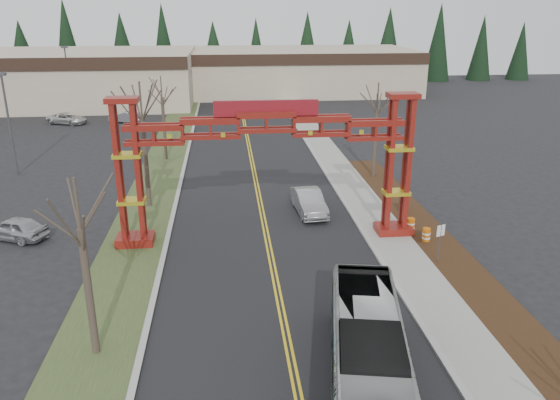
{
  "coord_description": "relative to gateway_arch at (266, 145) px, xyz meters",
  "views": [
    {
      "loc": [
        -2.35,
        -12.99,
        13.59
      ],
      "look_at": [
        0.43,
        14.43,
        3.82
      ],
      "focal_mm": 35.0,
      "sensor_mm": 36.0,
      "label": 1
    }
  ],
  "objects": [
    {
      "name": "curb_left",
      "position": [
        -6.15,
        7.0,
        -5.91
      ],
      "size": [
        0.3,
        110.0,
        0.15
      ],
      "primitive_type": "cube",
      "color": "#A8A8A3",
      "rests_on": "ground"
    },
    {
      "name": "conifer_treeline",
      "position": [
        0.25,
        74.0,
        0.5
      ],
      "size": [
        116.1,
        5.6,
        13.0
      ],
      "color": "black",
      "rests_on": "ground"
    },
    {
      "name": "retail_building_west",
      "position": [
        -30.0,
        53.96,
        -2.22
      ],
      "size": [
        46.0,
        22.3,
        7.5
      ],
      "color": "tan",
      "rests_on": "ground"
    },
    {
      "name": "silver_sedan",
      "position": [
        3.24,
        4.29,
        -5.17
      ],
      "size": [
        2.13,
        5.06,
        1.63
      ],
      "primitive_type": "imported",
      "rotation": [
        0.0,
        0.0,
        0.08
      ],
      "color": "#A5A8AD",
      "rests_on": "ground"
    },
    {
      "name": "grass_median",
      "position": [
        -8.0,
        7.0,
        -5.94
      ],
      "size": [
        4.0,
        110.0,
        0.08
      ],
      "primitive_type": "cube",
      "color": "#344422",
      "rests_on": "ground"
    },
    {
      "name": "light_pole_near",
      "position": [
        -20.28,
        15.99,
        -1.02
      ],
      "size": [
        0.74,
        0.37,
        8.58
      ],
      "color": "#3F3F44",
      "rests_on": "ground"
    },
    {
      "name": "curb_right",
      "position": [
        6.15,
        7.0,
        -5.91
      ],
      "size": [
        0.3,
        110.0,
        0.15
      ],
      "primitive_type": "cube",
      "color": "#A8A8A3",
      "rests_on": "ground"
    },
    {
      "name": "transit_bus",
      "position": [
        2.52,
        -14.73,
        -4.45
      ],
      "size": [
        4.61,
        11.28,
        3.06
      ],
      "primitive_type": "imported",
      "rotation": [
        0.0,
        0.0,
        -0.19
      ],
      "color": "#A7A8AE",
      "rests_on": "ground"
    },
    {
      "name": "parked_car_far_b",
      "position": [
        -21.68,
        37.73,
        -5.31
      ],
      "size": [
        5.32,
        3.78,
        1.35
      ],
      "primitive_type": "imported",
      "rotation": [
        0.0,
        0.0,
        1.21
      ],
      "color": "silver",
      "rests_on": "ground"
    },
    {
      "name": "parked_car_near_a",
      "position": [
        -15.54,
        1.59,
        -5.26
      ],
      "size": [
        4.59,
        3.24,
        1.45
      ],
      "primitive_type": "imported",
      "rotation": [
        0.0,
        0.0,
        4.31
      ],
      "color": "#A8ABAF",
      "rests_on": "ground"
    },
    {
      "name": "landscape_strip",
      "position": [
        10.2,
        -8.0,
        -5.92
      ],
      "size": [
        2.6,
        50.0,
        0.12
      ],
      "primitive_type": "cube",
      "color": "#311C10",
      "rests_on": "ground"
    },
    {
      "name": "bare_tree_median_near",
      "position": [
        -8.0,
        -11.06,
        -0.44
      ],
      "size": [
        3.15,
        3.15,
        7.65
      ],
      "color": "#382D26",
      "rests_on": "ground"
    },
    {
      "name": "gateway_arch",
      "position": [
        0.0,
        0.0,
        0.0
      ],
      "size": [
        18.2,
        1.6,
        8.9
      ],
      "color": "maroon",
      "rests_on": "ground"
    },
    {
      "name": "lane_line_left",
      "position": [
        -0.12,
        7.0,
        -5.96
      ],
      "size": [
        0.12,
        100.0,
        0.01
      ],
      "primitive_type": "cube",
      "color": "yellow",
      "rests_on": "road"
    },
    {
      "name": "parked_car_far_a",
      "position": [
        -14.62,
        37.81,
        -5.29
      ],
      "size": [
        4.43,
        2.65,
        1.38
      ],
      "primitive_type": "imported",
      "rotation": [
        0.0,
        0.0,
        4.41
      ],
      "color": "#97979E",
      "rests_on": "ground"
    },
    {
      "name": "bare_tree_median_far",
      "position": [
        -8.0,
        19.6,
        -0.18
      ],
      "size": [
        2.89,
        2.89,
        7.75
      ],
      "color": "#382D26",
      "rests_on": "ground"
    },
    {
      "name": "barrel_south",
      "position": [
        9.61,
        -1.47,
        -5.52
      ],
      "size": [
        0.5,
        0.5,
        0.93
      ],
      "color": "#CD620B",
      "rests_on": "ground"
    },
    {
      "name": "lane_line_right",
      "position": [
        0.12,
        7.0,
        -5.96
      ],
      "size": [
        0.12,
        100.0,
        0.01
      ],
      "primitive_type": "cube",
      "color": "yellow",
      "rests_on": "road"
    },
    {
      "name": "street_sign",
      "position": [
        9.22,
        -4.43,
        -4.29
      ],
      "size": [
        0.52,
        0.23,
        2.36
      ],
      "color": "#3F3F44",
      "rests_on": "ground"
    },
    {
      "name": "retail_building_east",
      "position": [
        10.0,
        61.95,
        -2.47
      ],
      "size": [
        38.0,
        20.3,
        7.0
      ],
      "color": "tan",
      "rests_on": "ground"
    },
    {
      "name": "barrel_mid",
      "position": [
        9.16,
        0.13,
        -5.5
      ],
      "size": [
        0.52,
        0.52,
        0.97
      ],
      "color": "#CD620B",
      "rests_on": "ground"
    },
    {
      "name": "bare_tree_median_mid",
      "position": [
        -8.0,
        6.76,
        0.58
      ],
      "size": [
        3.48,
        3.48,
        8.91
      ],
      "color": "#382D26",
      "rests_on": "ground"
    },
    {
      "name": "road",
      "position": [
        -0.0,
        7.0,
        -5.97
      ],
      "size": [
        12.0,
        110.0,
        0.02
      ],
      "primitive_type": "cube",
      "color": "black",
      "rests_on": "ground"
    },
    {
      "name": "light_pole_far",
      "position": [
        -22.44,
        43.34,
        -0.84
      ],
      "size": [
        0.77,
        0.39,
        8.9
      ],
      "color": "#3F3F44",
      "rests_on": "ground"
    },
    {
      "name": "barrel_north",
      "position": [
        9.77,
        3.49,
        -5.47
      ],
      "size": [
        0.55,
        0.55,
        1.02
      ],
      "color": "#CD620B",
      "rests_on": "ground"
    },
    {
      "name": "bare_tree_right_far",
      "position": [
        10.0,
        12.29,
        -0.23
      ],
      "size": [
        3.19,
        3.19,
        7.9
      ],
      "color": "#382D26",
      "rests_on": "ground"
    },
    {
      "name": "sidewalk_right",
      "position": [
        7.6,
        7.0,
        -5.91
      ],
      "size": [
        2.6,
        110.0,
        0.14
      ],
      "primitive_type": "cube",
      "color": "gray",
      "rests_on": "ground"
    }
  ]
}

